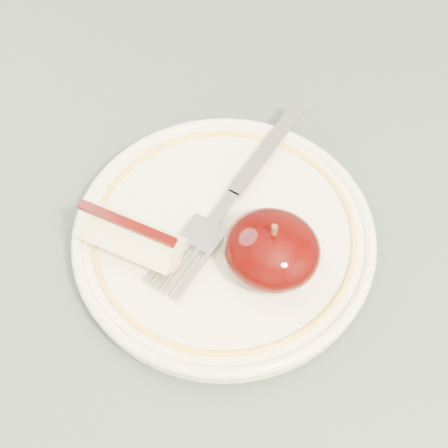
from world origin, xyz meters
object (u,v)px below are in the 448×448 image
at_px(apple_half, 272,250).
at_px(fork, 233,196).
at_px(table, 112,330).
at_px(plate, 224,235).

height_order(apple_half, fork, apple_half).
xyz_separation_m(apple_half, fork, (-0.05, 0.04, -0.02)).
bearing_deg(apple_half, table, -155.42).
relative_size(table, plate, 4.14).
height_order(plate, apple_half, apple_half).
bearing_deg(plate, apple_half, -17.18).
bearing_deg(table, fork, 53.61).
relative_size(plate, apple_half, 3.31).
distance_m(table, plate, 0.14).
distance_m(table, fork, 0.16).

